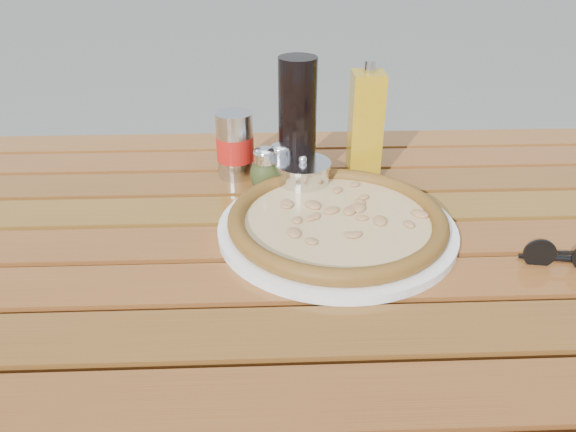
{
  "coord_description": "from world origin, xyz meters",
  "views": [
    {
      "loc": [
        -0.03,
        -0.71,
        1.19
      ],
      "look_at": [
        0.0,
        0.02,
        0.78
      ],
      "focal_mm": 35.0,
      "sensor_mm": 36.0,
      "label": 1
    }
  ],
  "objects_px": {
    "oregano_shaker": "(265,170)",
    "sunglasses": "(563,256)",
    "plate": "(337,229)",
    "olive_oil_cruet": "(365,125)",
    "dark_bottle": "(297,121)",
    "pepper_shaker": "(281,166)",
    "parmesan_tin": "(303,178)",
    "table": "(289,282)",
    "pizza": "(337,220)",
    "soda_can": "(235,146)"
  },
  "relations": [
    {
      "from": "oregano_shaker",
      "to": "plate",
      "type": "bearing_deg",
      "value": -54.26
    },
    {
      "from": "table",
      "to": "soda_can",
      "type": "height_order",
      "value": "soda_can"
    },
    {
      "from": "table",
      "to": "olive_oil_cruet",
      "type": "relative_size",
      "value": 6.67
    },
    {
      "from": "table",
      "to": "olive_oil_cruet",
      "type": "distance_m",
      "value": 0.32
    },
    {
      "from": "soda_can",
      "to": "sunglasses",
      "type": "relative_size",
      "value": 1.08
    },
    {
      "from": "table",
      "to": "pizza",
      "type": "distance_m",
      "value": 0.12
    },
    {
      "from": "soda_can",
      "to": "plate",
      "type": "bearing_deg",
      "value": -52.82
    },
    {
      "from": "soda_can",
      "to": "parmesan_tin",
      "type": "relative_size",
      "value": 1.17
    },
    {
      "from": "soda_can",
      "to": "pepper_shaker",
      "type": "bearing_deg",
      "value": -30.21
    },
    {
      "from": "table",
      "to": "dark_bottle",
      "type": "distance_m",
      "value": 0.28
    },
    {
      "from": "table",
      "to": "parmesan_tin",
      "type": "height_order",
      "value": "parmesan_tin"
    },
    {
      "from": "pepper_shaker",
      "to": "table",
      "type": "bearing_deg",
      "value": -87.97
    },
    {
      "from": "table",
      "to": "pepper_shaker",
      "type": "relative_size",
      "value": 17.07
    },
    {
      "from": "pizza",
      "to": "dark_bottle",
      "type": "distance_m",
      "value": 0.22
    },
    {
      "from": "oregano_shaker",
      "to": "parmesan_tin",
      "type": "bearing_deg",
      "value": -13.85
    },
    {
      "from": "oregano_shaker",
      "to": "sunglasses",
      "type": "height_order",
      "value": "oregano_shaker"
    },
    {
      "from": "plate",
      "to": "pepper_shaker",
      "type": "bearing_deg",
      "value": 116.0
    },
    {
      "from": "olive_oil_cruet",
      "to": "parmesan_tin",
      "type": "distance_m",
      "value": 0.15
    },
    {
      "from": "pepper_shaker",
      "to": "sunglasses",
      "type": "xyz_separation_m",
      "value": [
        0.38,
        -0.27,
        -0.02
      ]
    },
    {
      "from": "pizza",
      "to": "oregano_shaker",
      "type": "height_order",
      "value": "oregano_shaker"
    },
    {
      "from": "pizza",
      "to": "sunglasses",
      "type": "relative_size",
      "value": 3.1
    },
    {
      "from": "parmesan_tin",
      "to": "olive_oil_cruet",
      "type": "bearing_deg",
      "value": 32.39
    },
    {
      "from": "pizza",
      "to": "olive_oil_cruet",
      "type": "height_order",
      "value": "olive_oil_cruet"
    },
    {
      "from": "plate",
      "to": "soda_can",
      "type": "distance_m",
      "value": 0.27
    },
    {
      "from": "soda_can",
      "to": "oregano_shaker",
      "type": "bearing_deg",
      "value": -49.63
    },
    {
      "from": "sunglasses",
      "to": "pepper_shaker",
      "type": "bearing_deg",
      "value": 155.49
    },
    {
      "from": "plate",
      "to": "parmesan_tin",
      "type": "distance_m",
      "value": 0.14
    },
    {
      "from": "pepper_shaker",
      "to": "parmesan_tin",
      "type": "height_order",
      "value": "pepper_shaker"
    },
    {
      "from": "table",
      "to": "sunglasses",
      "type": "relative_size",
      "value": 12.58
    },
    {
      "from": "oregano_shaker",
      "to": "parmesan_tin",
      "type": "xyz_separation_m",
      "value": [
        0.06,
        -0.02,
        -0.01
      ]
    },
    {
      "from": "table",
      "to": "soda_can",
      "type": "xyz_separation_m",
      "value": [
        -0.09,
        0.23,
        0.13
      ]
    },
    {
      "from": "plate",
      "to": "olive_oil_cruet",
      "type": "bearing_deg",
      "value": 71.0
    },
    {
      "from": "dark_bottle",
      "to": "soda_can",
      "type": "height_order",
      "value": "dark_bottle"
    },
    {
      "from": "plate",
      "to": "oregano_shaker",
      "type": "relative_size",
      "value": 4.39
    },
    {
      "from": "plate",
      "to": "dark_bottle",
      "type": "xyz_separation_m",
      "value": [
        -0.05,
        0.19,
        0.1
      ]
    },
    {
      "from": "table",
      "to": "pepper_shaker",
      "type": "bearing_deg",
      "value": 92.03
    },
    {
      "from": "pizza",
      "to": "oregano_shaker",
      "type": "bearing_deg",
      "value": 125.74
    },
    {
      "from": "pepper_shaker",
      "to": "olive_oil_cruet",
      "type": "xyz_separation_m",
      "value": [
        0.15,
        0.04,
        0.06
      ]
    },
    {
      "from": "soda_can",
      "to": "parmesan_tin",
      "type": "height_order",
      "value": "soda_can"
    },
    {
      "from": "table",
      "to": "pizza",
      "type": "bearing_deg",
      "value": 14.43
    },
    {
      "from": "table",
      "to": "oregano_shaker",
      "type": "xyz_separation_m",
      "value": [
        -0.03,
        0.17,
        0.11
      ]
    },
    {
      "from": "plate",
      "to": "olive_oil_cruet",
      "type": "height_order",
      "value": "olive_oil_cruet"
    },
    {
      "from": "pepper_shaker",
      "to": "olive_oil_cruet",
      "type": "height_order",
      "value": "olive_oil_cruet"
    },
    {
      "from": "plate",
      "to": "oregano_shaker",
      "type": "distance_m",
      "value": 0.19
    },
    {
      "from": "dark_bottle",
      "to": "sunglasses",
      "type": "xyz_separation_m",
      "value": [
        0.35,
        -0.29,
        -0.09
      ]
    },
    {
      "from": "soda_can",
      "to": "olive_oil_cruet",
      "type": "distance_m",
      "value": 0.23
    },
    {
      "from": "dark_bottle",
      "to": "soda_can",
      "type": "xyz_separation_m",
      "value": [
        -0.11,
        0.02,
        -0.05
      ]
    },
    {
      "from": "pizza",
      "to": "pepper_shaker",
      "type": "bearing_deg",
      "value": 116.0
    },
    {
      "from": "table",
      "to": "oregano_shaker",
      "type": "height_order",
      "value": "oregano_shaker"
    },
    {
      "from": "table",
      "to": "olive_oil_cruet",
      "type": "xyz_separation_m",
      "value": [
        0.15,
        0.23,
        0.17
      ]
    }
  ]
}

